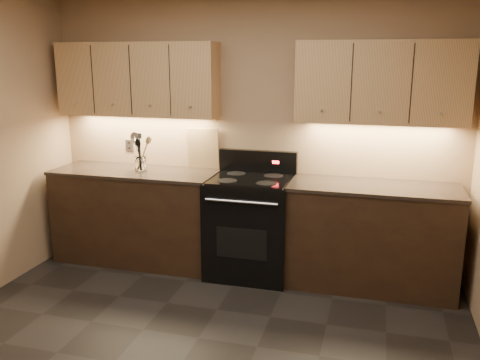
% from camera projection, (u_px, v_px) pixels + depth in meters
% --- Properties ---
extents(wall_back, '(4.00, 0.04, 2.60)m').
position_uv_depth(wall_back, '(251.00, 133.00, 4.89)').
color(wall_back, '#9B775B').
rests_on(wall_back, ground).
extents(counter_left, '(1.62, 0.62, 0.93)m').
position_uv_depth(counter_left, '(137.00, 215.00, 5.09)').
color(counter_left, black).
rests_on(counter_left, ground).
extents(counter_right, '(1.46, 0.62, 0.93)m').
position_uv_depth(counter_right, '(371.00, 236.00, 4.50)').
color(counter_right, black).
rests_on(counter_right, ground).
extents(stove, '(0.76, 0.68, 1.14)m').
position_uv_depth(stove, '(251.00, 225.00, 4.76)').
color(stove, black).
rests_on(stove, ground).
extents(upper_cab_left, '(1.60, 0.30, 0.70)m').
position_uv_depth(upper_cab_left, '(138.00, 79.00, 4.91)').
color(upper_cab_left, tan).
rests_on(upper_cab_left, wall_back).
extents(upper_cab_right, '(1.44, 0.30, 0.70)m').
position_uv_depth(upper_cab_right, '(381.00, 83.00, 4.32)').
color(upper_cab_right, tan).
rests_on(upper_cab_right, wall_back).
extents(outlet_plate, '(0.08, 0.01, 0.12)m').
position_uv_depth(outlet_plate, '(129.00, 145.00, 5.26)').
color(outlet_plate, '#B2B5BA').
rests_on(outlet_plate, wall_back).
extents(utensil_crock, '(0.12, 0.12, 0.14)m').
position_uv_depth(utensil_crock, '(141.00, 164.00, 4.96)').
color(utensil_crock, white).
rests_on(utensil_crock, counter_left).
extents(cutting_board, '(0.32, 0.07, 0.41)m').
position_uv_depth(cutting_board, '(203.00, 148.00, 5.02)').
color(cutting_board, tan).
rests_on(cutting_board, counter_left).
extents(wooden_spoon, '(0.19, 0.10, 0.34)m').
position_uv_depth(wooden_spoon, '(137.00, 152.00, 4.93)').
color(wooden_spoon, tan).
rests_on(wooden_spoon, utensil_crock).
extents(black_spoon, '(0.09, 0.16, 0.33)m').
position_uv_depth(black_spoon, '(140.00, 153.00, 4.93)').
color(black_spoon, black).
rests_on(black_spoon, utensil_crock).
extents(black_turner, '(0.15, 0.19, 0.37)m').
position_uv_depth(black_turner, '(140.00, 151.00, 4.90)').
color(black_turner, black).
rests_on(black_turner, utensil_crock).
extents(steel_spatula, '(0.22, 0.12, 0.34)m').
position_uv_depth(steel_spatula, '(144.00, 152.00, 4.94)').
color(steel_spatula, silver).
rests_on(steel_spatula, utensil_crock).
extents(steel_skimmer, '(0.21, 0.15, 0.37)m').
position_uv_depth(steel_skimmer, '(143.00, 151.00, 4.90)').
color(steel_skimmer, silver).
rests_on(steel_skimmer, utensil_crock).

